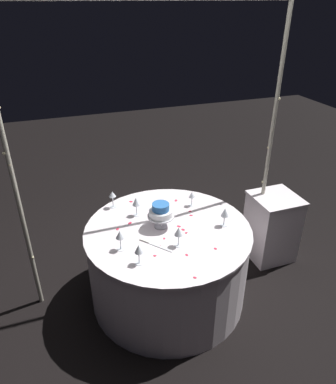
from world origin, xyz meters
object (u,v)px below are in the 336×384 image
(wine_glass_0, at_px, (120,235))
(wine_glass_1, at_px, (178,232))
(wine_glass_3, at_px, (225,213))
(cake_knife, at_px, (154,244))
(decorative_arch, at_px, (155,117))
(side_table, at_px, (271,227))
(wine_glass_2, at_px, (139,250))
(wine_glass_5, at_px, (136,202))
(main_table, at_px, (168,263))
(tiered_cake, at_px, (161,212))
(wine_glass_6, at_px, (192,196))
(wine_glass_4, at_px, (112,195))

(wine_glass_0, distance_m, wine_glass_1, 0.43)
(wine_glass_3, relative_size, cake_knife, 0.68)
(decorative_arch, distance_m, wine_glass_3, 0.96)
(side_table, bearing_deg, cake_knife, -165.00)
(cake_knife, bearing_deg, wine_glass_1, -22.88)
(wine_glass_1, height_order, cake_knife, wine_glass_1)
(wine_glass_2, relative_size, wine_glass_5, 0.93)
(wine_glass_5, bearing_deg, side_table, -3.82)
(side_table, bearing_deg, wine_glass_3, -157.38)
(main_table, xyz_separation_m, wine_glass_5, (-0.19, 0.29, 0.50))
(main_table, height_order, side_table, main_table)
(tiered_cake, relative_size, wine_glass_6, 1.56)
(tiered_cake, height_order, wine_glass_5, tiered_cake)
(tiered_cake, xyz_separation_m, cake_knife, (-0.13, -0.22, -0.14))
(decorative_arch, xyz_separation_m, cake_knife, (-0.17, -0.47, -0.85))
(wine_glass_1, relative_size, cake_knife, 0.69)
(wine_glass_1, relative_size, wine_glass_5, 0.95)
(side_table, bearing_deg, wine_glass_4, 169.28)
(wine_glass_5, distance_m, cake_knife, 0.48)
(decorative_arch, height_order, wine_glass_6, decorative_arch)
(wine_glass_0, xyz_separation_m, wine_glass_6, (0.75, 0.42, -0.02))
(side_table, height_order, cake_knife, cake_knife)
(wine_glass_3, height_order, wine_glass_6, wine_glass_3)
(tiered_cake, bearing_deg, side_table, 6.78)
(wine_glass_0, xyz_separation_m, cake_knife, (0.25, -0.03, -0.12))
(main_table, distance_m, wine_glass_5, 0.60)
(wine_glass_0, bearing_deg, wine_glass_5, 60.89)
(main_table, xyz_separation_m, tiered_cake, (-0.05, 0.05, 0.51))
(decorative_arch, bearing_deg, wine_glass_1, -90.28)
(wine_glass_2, xyz_separation_m, cake_knife, (0.16, 0.17, -0.12))
(wine_glass_4, bearing_deg, side_table, -10.72)
(main_table, bearing_deg, wine_glass_2, -134.77)
(main_table, xyz_separation_m, wine_glass_3, (0.46, -0.11, 0.49))
(wine_glass_6, bearing_deg, wine_glass_5, 179.03)
(wine_glass_1, distance_m, wine_glass_6, 0.62)
(wine_glass_0, relative_size, wine_glass_3, 1.00)
(main_table, relative_size, wine_glass_6, 9.83)
(wine_glass_4, bearing_deg, wine_glass_2, -88.86)
(main_table, bearing_deg, tiered_cake, 131.38)
(wine_glass_4, height_order, wine_glass_5, wine_glass_5)
(main_table, distance_m, wine_glass_0, 0.66)
(wine_glass_3, xyz_separation_m, wine_glass_6, (-0.13, 0.39, -0.02))
(main_table, relative_size, wine_glass_3, 8.32)
(wine_glass_0, bearing_deg, wine_glass_3, 1.90)
(main_table, relative_size, wine_glass_0, 8.29)
(wine_glass_2, height_order, wine_glass_6, wine_glass_2)
(main_table, height_order, tiered_cake, tiered_cake)
(decorative_arch, relative_size, wine_glass_0, 14.52)
(decorative_arch, distance_m, wine_glass_4, 0.83)
(wine_glass_2, distance_m, wine_glass_6, 0.91)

